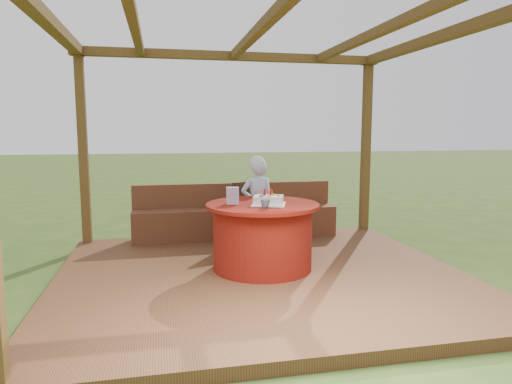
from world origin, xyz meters
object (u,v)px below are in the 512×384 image
(drinking_glass, at_px, (265,204))
(elderly_woman, at_px, (257,202))
(chair, at_px, (249,210))
(birthday_cake, at_px, (268,200))
(bench, at_px, (236,220))
(table, at_px, (262,236))
(gift_bag, at_px, (233,196))

(drinking_glass, bearing_deg, elderly_woman, 81.84)
(chair, distance_m, birthday_cake, 1.32)
(bench, xyz_separation_m, table, (0.05, -1.59, 0.12))
(birthday_cake, relative_size, drinking_glass, 4.64)
(drinking_glass, bearing_deg, gift_bag, 126.77)
(bench, height_order, drinking_glass, drinking_glass)
(chair, xyz_separation_m, gift_bag, (-0.42, -1.15, 0.38))
(gift_bag, relative_size, drinking_glass, 1.90)
(bench, distance_m, gift_bag, 1.68)
(table, bearing_deg, drinking_glass, -98.04)
(birthday_cake, distance_m, gift_bag, 0.41)
(table, height_order, gift_bag, gift_bag)
(bench, height_order, chair, chair)
(birthday_cake, bearing_deg, bench, 93.46)
(bench, bearing_deg, drinking_glass, -89.93)
(table, xyz_separation_m, gift_bag, (-0.34, 0.04, 0.47))
(table, bearing_deg, bench, 91.85)
(gift_bag, height_order, drinking_glass, gift_bag)
(drinking_glass, bearing_deg, table, 81.96)
(chair, relative_size, elderly_woman, 0.69)
(elderly_woman, xyz_separation_m, birthday_cake, (-0.08, -0.95, 0.18))
(table, xyz_separation_m, elderly_woman, (0.13, 0.87, 0.25))
(chair, bearing_deg, drinking_glass, -94.75)
(bench, distance_m, drinking_glass, 2.01)
(birthday_cake, distance_m, drinking_glass, 0.28)
(birthday_cake, bearing_deg, drinking_glass, -110.27)
(birthday_cake, height_order, drinking_glass, birthday_cake)
(table, bearing_deg, gift_bag, 173.12)
(bench, height_order, table, bench)
(chair, bearing_deg, table, -93.79)
(chair, height_order, gift_bag, gift_bag)
(elderly_woman, bearing_deg, birthday_cake, -94.57)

